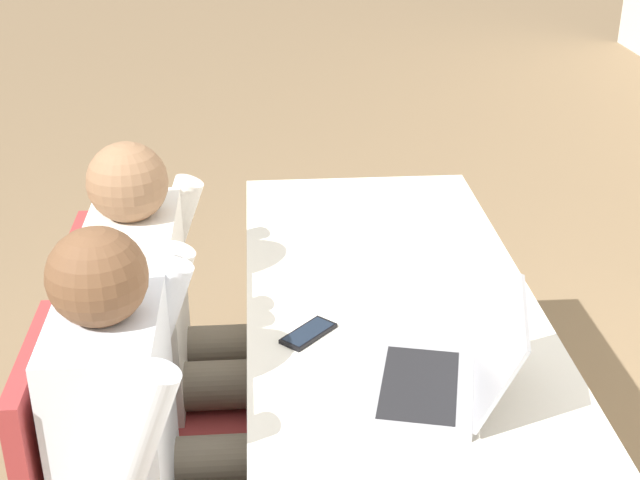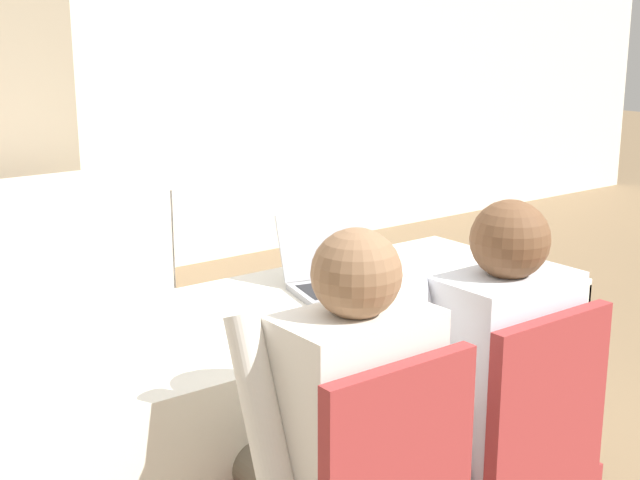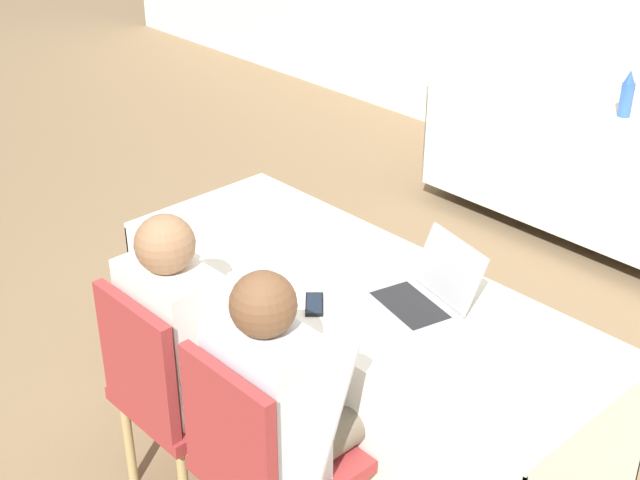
% 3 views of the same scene
% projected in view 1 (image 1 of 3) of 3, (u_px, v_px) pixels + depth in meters
% --- Properties ---
extents(conference_table_near, '(1.99, 0.74, 0.76)m').
position_uv_depth(conference_table_near, '(398.00, 395.00, 2.21)').
color(conference_table_near, white).
rests_on(conference_table_near, ground_plane).
extents(laptop, '(0.38, 0.38, 0.22)m').
position_uv_depth(laptop, '(444.00, 377.00, 1.88)').
color(laptop, '#99999E').
rests_on(laptop, conference_table_near).
extents(cell_phone, '(0.15, 0.14, 0.01)m').
position_uv_depth(cell_phone, '(309.00, 334.00, 2.11)').
color(cell_phone, black).
rests_on(cell_phone, conference_table_near).
extents(chair_near_left, '(0.44, 0.44, 0.90)m').
position_uv_depth(chair_near_left, '(137.00, 375.00, 2.41)').
color(chair_near_left, tan).
rests_on(chair_near_left, ground_plane).
extents(person_checkered_shirt, '(0.50, 0.52, 1.16)m').
position_uv_depth(person_checkered_shirt, '(171.00, 323.00, 2.35)').
color(person_checkered_shirt, '#665B4C').
rests_on(person_checkered_shirt, ground_plane).
extents(person_white_shirt, '(0.50, 0.52, 1.16)m').
position_uv_depth(person_white_shirt, '(154.00, 442.00, 1.91)').
color(person_white_shirt, '#665B4C').
rests_on(person_white_shirt, ground_plane).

